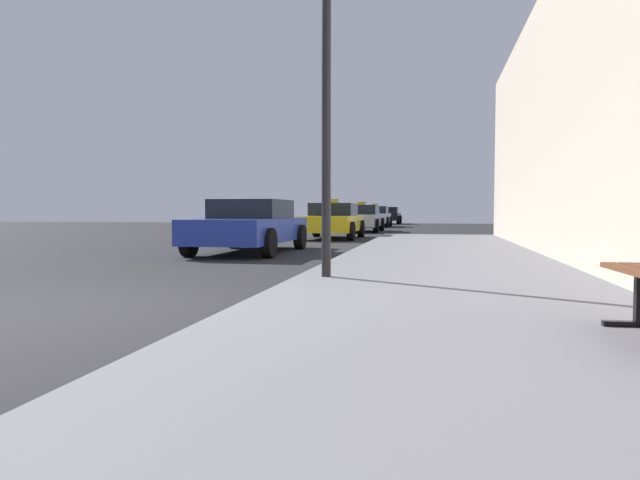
{
  "coord_description": "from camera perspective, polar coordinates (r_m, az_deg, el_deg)",
  "views": [
    {
      "loc": [
        3.78,
        -4.98,
        1.01
      ],
      "look_at": [
        2.76,
        0.07,
        0.74
      ],
      "focal_mm": 31.93,
      "sensor_mm": 36.0,
      "label": 1
    }
  ],
  "objects": [
    {
      "name": "car_black",
      "position": [
        43.2,
        6.75,
        2.48
      ],
      "size": [
        2.03,
        4.08,
        1.27
      ],
      "rotation": [
        0.0,
        0.0,
        3.14
      ],
      "color": "black",
      "rests_on": "ground_plane"
    },
    {
      "name": "ground_plane",
      "position": [
        6.33,
        -25.67,
        -6.5
      ],
      "size": [
        80.0,
        80.0,
        0.0
      ],
      "primitive_type": "plane",
      "color": "#232326"
    },
    {
      "name": "car_white",
      "position": [
        35.2,
        5.48,
        2.37
      ],
      "size": [
        1.96,
        4.1,
        1.43
      ],
      "rotation": [
        0.0,
        0.0,
        3.14
      ],
      "color": "white",
      "rests_on": "ground_plane"
    },
    {
      "name": "sidewalk",
      "position": [
        5.07,
        13.8,
        -7.74
      ],
      "size": [
        4.0,
        32.0,
        0.15
      ],
      "primitive_type": "cube",
      "color": "slate",
      "rests_on": "ground_plane"
    },
    {
      "name": "car_blue",
      "position": [
        13.78,
        -7.02,
        1.45
      ],
      "size": [
        2.03,
        4.51,
        1.27
      ],
      "rotation": [
        0.0,
        0.0,
        3.14
      ],
      "color": "#233899",
      "rests_on": "ground_plane"
    },
    {
      "name": "car_yellow",
      "position": [
        20.43,
        1.29,
        1.96
      ],
      "size": [
        1.94,
        4.09,
        1.43
      ],
      "rotation": [
        0.0,
        0.0,
        3.14
      ],
      "color": "yellow",
      "rests_on": "ground_plane"
    },
    {
      "name": "street_lamp",
      "position": [
        7.73,
        0.64,
        20.7
      ],
      "size": [
        0.36,
        0.36,
        4.76
      ],
      "color": "black",
      "rests_on": "sidewalk"
    },
    {
      "name": "car_silver",
      "position": [
        27.15,
        4.14,
        2.21
      ],
      "size": [
        1.94,
        4.38,
        1.43
      ],
      "rotation": [
        0.0,
        0.0,
        3.14
      ],
      "color": "#B7B7BF",
      "rests_on": "ground_plane"
    }
  ]
}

